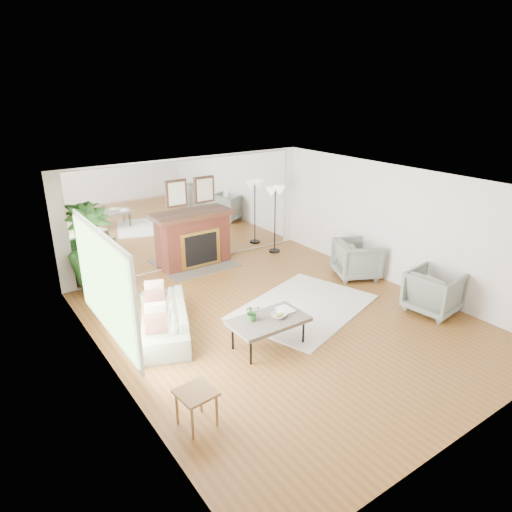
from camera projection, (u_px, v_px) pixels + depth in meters
ground at (283, 322)px, 8.23m from camera, size 7.00×7.00×0.00m
wall_left at (112, 302)px, 6.19m from camera, size 0.02×7.00×2.50m
wall_right at (399, 227)px, 9.38m from camera, size 0.02×7.00×2.50m
wall_back at (191, 212)px, 10.46m from camera, size 6.00×0.02×2.50m
mirror_panel at (191, 213)px, 10.45m from camera, size 5.40×0.04×2.40m
window_panel at (104, 285)px, 6.47m from camera, size 0.04×2.40×1.50m
fireplace at (197, 239)px, 10.49m from camera, size 1.85×0.83×2.05m
area_rug at (304, 307)px, 8.73m from camera, size 3.08×2.59×0.03m
coffee_table at (269, 321)px, 7.30m from camera, size 1.25×0.73×0.50m
sofa at (164, 319)px, 7.73m from camera, size 1.43×2.09×0.57m
armchair_back at (357, 259)px, 10.01m from camera, size 1.20×1.19×0.83m
armchair_front at (434, 291)px, 8.47m from camera, size 0.99×0.96×0.81m
side_table at (196, 397)px, 5.59m from camera, size 0.48×0.48×0.51m
potted_ficus at (91, 249)px, 8.97m from camera, size 0.88×0.88×1.84m
floor_lamp at (275, 197)px, 11.14m from camera, size 0.55×0.30×1.68m
tabletop_plant at (252, 313)px, 7.20m from camera, size 0.26×0.24×0.27m
fruit_bowl at (279, 316)px, 7.33m from camera, size 0.31×0.31×0.06m
book at (280, 311)px, 7.51m from camera, size 0.23×0.31×0.02m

